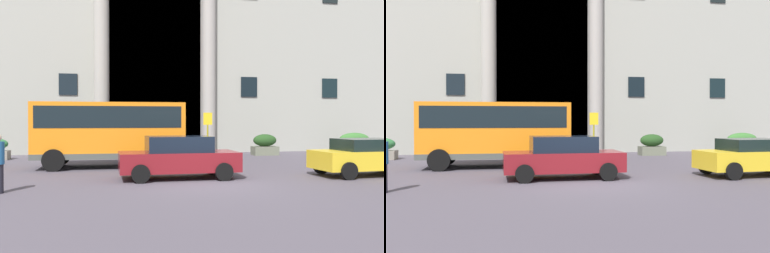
% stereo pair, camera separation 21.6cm
% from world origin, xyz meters
% --- Properties ---
extents(ground_plane, '(80.00, 64.00, 0.12)m').
position_xyz_m(ground_plane, '(0.00, 0.00, -0.06)').
color(ground_plane, '#4F4853').
extents(office_building_facade, '(42.61, 9.71, 19.28)m').
position_xyz_m(office_building_facade, '(-0.00, 17.48, 9.63)').
color(office_building_facade, '#9C9D92').
rests_on(office_building_facade, ground_plane).
extents(orange_minibus, '(6.39, 2.66, 2.83)m').
position_xyz_m(orange_minibus, '(-3.14, 5.50, 1.68)').
color(orange_minibus, orange).
rests_on(orange_minibus, ground_plane).
extents(bus_stop_sign, '(0.44, 0.08, 2.45)m').
position_xyz_m(bus_stop_sign, '(1.59, 6.94, 1.52)').
color(bus_stop_sign, '#9B9416').
rests_on(bus_stop_sign, ground_plane).
extents(hedge_planter_west, '(2.05, 0.87, 1.30)m').
position_xyz_m(hedge_planter_west, '(11.73, 10.55, 0.62)').
color(hedge_planter_west, '#68655C').
rests_on(hedge_planter_west, ground_plane).
extents(hedge_planter_entrance_left, '(1.97, 0.82, 1.34)m').
position_xyz_m(hedge_planter_entrance_left, '(-3.86, 10.51, 0.64)').
color(hedge_planter_entrance_left, '#686B59').
rests_on(hedge_planter_entrance_left, ground_plane).
extents(hedge_planter_far_west, '(1.48, 0.91, 1.24)m').
position_xyz_m(hedge_planter_far_west, '(5.85, 10.47, 0.60)').
color(hedge_planter_far_west, '#666A57').
rests_on(hedge_planter_far_west, ground_plane).
extents(parked_sedan_second, '(4.22, 2.04, 1.50)m').
position_xyz_m(parked_sedan_second, '(-0.72, 1.33, 0.76)').
color(parked_sedan_second, maroon).
rests_on(parked_sedan_second, ground_plane).
extents(white_taxi_kerbside, '(4.10, 2.17, 1.38)m').
position_xyz_m(white_taxi_kerbside, '(6.31, 0.87, 0.72)').
color(white_taxi_kerbside, gold).
rests_on(white_taxi_kerbside, ground_plane).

